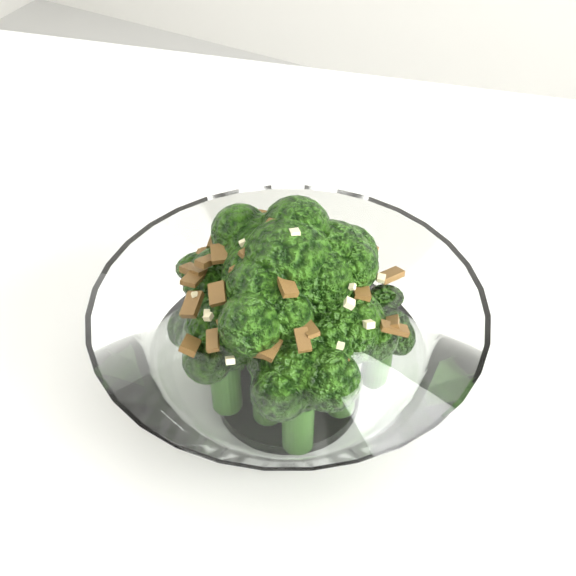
% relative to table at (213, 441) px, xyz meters
% --- Properties ---
extents(table, '(1.36, 1.06, 0.75)m').
position_rel_table_xyz_m(table, '(0.00, 0.00, 0.00)').
color(table, white).
rests_on(table, ground).
extents(broccoli_dish, '(0.21, 0.21, 0.13)m').
position_rel_table_xyz_m(broccoli_dish, '(0.05, 0.01, 0.12)').
color(broccoli_dish, white).
rests_on(broccoli_dish, table).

